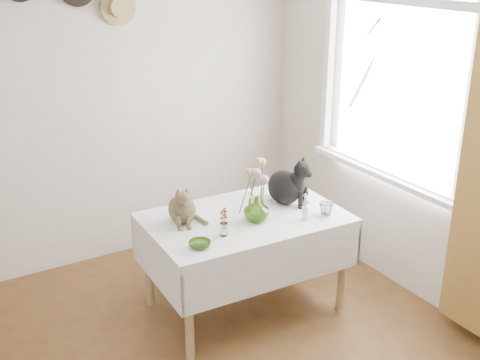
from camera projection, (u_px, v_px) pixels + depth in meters
room at (206, 225)px, 2.82m from camera, size 4.08×4.58×2.58m
window at (393, 105)px, 4.35m from camera, size 0.12×1.52×1.32m
dining_table at (245, 239)px, 4.22m from camera, size 1.39×0.93×0.73m
tabby_cat at (182, 202)px, 4.02m from camera, size 0.27×0.30×0.29m
black_cat at (285, 179)px, 4.32m from camera, size 0.37×0.39×0.37m
flower_vase at (256, 209)px, 4.06m from camera, size 0.18×0.18×0.18m
green_bowl at (200, 244)px, 3.72m from camera, size 0.19×0.19×0.04m
drinking_glass at (326, 209)px, 4.16m from camera, size 0.13×0.13×0.09m
candlestick at (305, 212)px, 4.09m from camera, size 0.05×0.05×0.17m
berry_jar at (224, 222)px, 3.85m from camera, size 0.05×0.05×0.22m
porcelain_figurine at (305, 200)px, 4.32m from camera, size 0.05×0.05×0.09m
flower_bouquet at (255, 173)px, 3.97m from camera, size 0.17×0.12×0.39m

